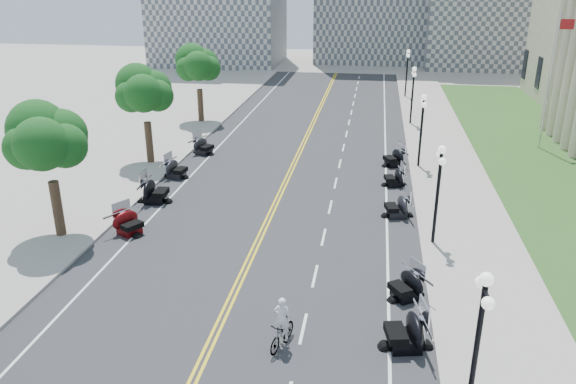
{
  "coord_description": "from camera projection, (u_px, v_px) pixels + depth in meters",
  "views": [
    {
      "loc": [
        5.39,
        -21.73,
        12.48
      ],
      "look_at": [
        1.22,
        4.91,
        2.0
      ],
      "focal_mm": 35.0,
      "sensor_mm": 36.0,
      "label": 1
    }
  ],
  "objects": [
    {
      "name": "lane_dash_10",
      "position": [
        340.0,
        164.0,
        39.58
      ],
      "size": [
        0.12,
        2.0,
        0.0
      ],
      "primitive_type": "cube",
      "color": "white",
      "rests_on": "road"
    },
    {
      "name": "street_lamp_2",
      "position": [
        437.0,
        196.0,
        26.81
      ],
      "size": [
        0.5,
        1.2,
        4.9
      ],
      "primitive_type": null,
      "color": "black",
      "rests_on": "sidewalk_north"
    },
    {
      "name": "lane_dash_16",
      "position": [
        355.0,
        96.0,
        61.68
      ],
      "size": [
        0.12,
        2.0,
        0.0
      ],
      "primitive_type": "cube",
      "color": "white",
      "rests_on": "road"
    },
    {
      "name": "edge_line_south",
      "position": [
        181.0,
        186.0,
        35.44
      ],
      "size": [
        0.12,
        90.0,
        0.0
      ],
      "primitive_type": "cube",
      "color": "white",
      "rests_on": "road"
    },
    {
      "name": "lane_dash_13",
      "position": [
        349.0,
        122.0,
        50.63
      ],
      "size": [
        0.12,
        2.0,
        0.0
      ],
      "primitive_type": "cube",
      "color": "white",
      "rests_on": "road"
    },
    {
      "name": "lawn",
      "position": [
        546.0,
        164.0,
        39.35
      ],
      "size": [
        9.0,
        60.0,
        0.1
      ],
      "primitive_type": "cube",
      "color": "#356023",
      "rests_on": "ground"
    },
    {
      "name": "motorcycle_n_8",
      "position": [
        394.0,
        177.0,
        35.25
      ],
      "size": [
        2.09,
        2.09,
        1.23
      ],
      "primitive_type": null,
      "rotation": [
        0.0,
        0.0,
        -1.36
      ],
      "color": "black",
      "rests_on": "road"
    },
    {
      "name": "lane_dash_11",
      "position": [
        343.0,
        148.0,
        43.26
      ],
      "size": [
        0.12,
        2.0,
        0.0
      ],
      "primitive_type": "cube",
      "color": "white",
      "rests_on": "road"
    },
    {
      "name": "lane_dash_14",
      "position": [
        351.0,
        112.0,
        54.31
      ],
      "size": [
        0.12,
        2.0,
        0.0
      ],
      "primitive_type": "cube",
      "color": "white",
      "rests_on": "road"
    },
    {
      "name": "lane_dash_12",
      "position": [
        346.0,
        134.0,
        46.95
      ],
      "size": [
        0.12,
        2.0,
        0.0
      ],
      "primitive_type": "cube",
      "color": "white",
      "rests_on": "road"
    },
    {
      "name": "street_lamp_4",
      "position": [
        412.0,
        96.0,
        48.92
      ],
      "size": [
        0.5,
        1.2,
        4.9
      ],
      "primitive_type": null,
      "color": "black",
      "rests_on": "sidewalk_north"
    },
    {
      "name": "lane_dash_7",
      "position": [
        324.0,
        237.0,
        28.53
      ],
      "size": [
        0.12,
        2.0,
        0.0
      ],
      "primitive_type": "cube",
      "color": "white",
      "rests_on": "road"
    },
    {
      "name": "street_lamp_1",
      "position": [
        476.0,
        351.0,
        15.76
      ],
      "size": [
        0.5,
        1.2,
        4.9
      ],
      "primitive_type": null,
      "color": "black",
      "rests_on": "sidewalk_north"
    },
    {
      "name": "centerline_yellow_a",
      "position": [
        279.0,
        191.0,
        34.53
      ],
      "size": [
        0.12,
        90.0,
        0.0
      ],
      "primitive_type": "cube",
      "color": "yellow",
      "rests_on": "road"
    },
    {
      "name": "lane_dash_15",
      "position": [
        353.0,
        104.0,
        58.0
      ],
      "size": [
        0.12,
        2.0,
        0.0
      ],
      "primitive_type": "cube",
      "color": "white",
      "rests_on": "road"
    },
    {
      "name": "lane_dash_6",
      "position": [
        315.0,
        276.0,
        24.85
      ],
      "size": [
        0.12,
        2.0,
        0.0
      ],
      "primitive_type": "cube",
      "color": "white",
      "rests_on": "road"
    },
    {
      "name": "tree_3",
      "position": [
        145.0,
        97.0,
        37.92
      ],
      "size": [
        4.8,
        4.8,
        9.2
      ],
      "primitive_type": null,
      "color": "#235619",
      "rests_on": "sidewalk_south"
    },
    {
      "name": "bicycle",
      "position": [
        282.0,
        334.0,
        19.99
      ],
      "size": [
        1.02,
        1.84,
        1.06
      ],
      "primitive_type": "imported",
      "rotation": [
        0.0,
        0.0,
        -0.32
      ],
      "color": "#A51414",
      "rests_on": "road"
    },
    {
      "name": "motorcycle_n_9",
      "position": [
        394.0,
        157.0,
        38.89
      ],
      "size": [
        2.57,
        2.57,
        1.35
      ],
      "primitive_type": null,
      "rotation": [
        0.0,
        0.0,
        -1.12
      ],
      "color": "black",
      "rests_on": "road"
    },
    {
      "name": "sidewalk_north",
      "position": [
        457.0,
        200.0,
        32.98
      ],
      "size": [
        5.0,
        90.0,
        0.15
      ],
      "primitive_type": "cube",
      "color": "#9E9991",
      "rests_on": "ground"
    },
    {
      "name": "lane_dash_19",
      "position": [
        359.0,
        77.0,
        72.73
      ],
      "size": [
        0.12,
        2.0,
        0.0
      ],
      "primitive_type": "cube",
      "color": "white",
      "rests_on": "road"
    },
    {
      "name": "lane_dash_18",
      "position": [
        358.0,
        83.0,
        69.05
      ],
      "size": [
        0.12,
        2.0,
        0.0
      ],
      "primitive_type": "cube",
      "color": "white",
      "rests_on": "road"
    },
    {
      "name": "sidewalk_south",
      "position": [
        120.0,
        181.0,
        36.01
      ],
      "size": [
        5.0,
        90.0,
        0.15
      ],
      "primitive_type": "cube",
      "color": "#9E9991",
      "rests_on": "ground"
    },
    {
      "name": "lane_dash_9",
      "position": [
        336.0,
        183.0,
        35.9
      ],
      "size": [
        0.12,
        2.0,
        0.0
      ],
      "primitive_type": "cube",
      "color": "white",
      "rests_on": "road"
    },
    {
      "name": "edge_line_north",
      "position": [
        386.0,
        197.0,
        33.59
      ],
      "size": [
        0.12,
        90.0,
        0.0
      ],
      "primitive_type": "cube",
      "color": "white",
      "rests_on": "road"
    },
    {
      "name": "road",
      "position": [
        281.0,
        192.0,
        34.52
      ],
      "size": [
        16.0,
        90.0,
        0.01
      ],
      "primitive_type": "cube",
      "color": "#333335",
      "rests_on": "ground"
    },
    {
      "name": "motorcycle_s_6",
      "position": [
        129.0,
        222.0,
        28.68
      ],
      "size": [
        2.63,
        2.63,
        1.34
      ],
      "primitive_type": null,
      "rotation": [
        0.0,
        0.0,
        1.03
      ],
      "color": "#590A0C",
      "rests_on": "road"
    },
    {
      "name": "motorcycle_n_4",
      "position": [
        406.0,
        330.0,
        19.84
      ],
      "size": [
        2.51,
        2.51,
        1.48
      ],
      "primitive_type": null,
      "rotation": [
        0.0,
        0.0,
        -1.37
      ],
      "color": "black",
      "rests_on": "road"
    },
    {
      "name": "street_lamp_5",
      "position": [
        407.0,
        73.0,
        59.97
      ],
      "size": [
        0.5,
        1.2,
        4.9
      ],
      "primitive_type": null,
      "color": "black",
      "rests_on": "sidewalk_north"
    },
    {
      "name": "tree_4",
      "position": [
        198.0,
        69.0,
        48.97
      ],
      "size": [
        4.8,
        4.8,
        9.2
      ],
      "primitive_type": null,
      "color": "#235619",
      "rests_on": "sidewalk_south"
    },
    {
      "name": "lane_dash_5",
      "position": [
        303.0,
        328.0,
        21.16
      ],
      "size": [
        0.12,
        2.0,
        0.0
      ],
      "primitive_type": "cube",
      "color": "white",
      "rests_on": "road"
    },
    {
      "name": "cyclist_rider",
      "position": [
        282.0,
        301.0,
        19.5
      ],
      "size": [
        0.6,
        0.4,
        1.65
      ],
      "primitive_type": "imported",
      "rotation": [
        0.0,
        0.0,
        3.14
      ],
      "color": "white",
      "rests_on": "bicycle"
    },
    {
      "name": "motorcycle_s_9",
      "position": [
        203.0,
        145.0,
        41.51
      ],
      "size": [
        2.49,
        2.49,
        1.34
      ],
      "primitive_type": null,
      "rotation": [
        0.0,
        0.0,
        1.2
      ],
      "color": "black",
      "rests_on": "road"
    },
    {
      "name": "motorcycle_s_7",
      "position": [
        155.0,
        190.0,
        32.64
      ],
      "size": [
        2.33,
        2.33,
        1.53
      ],
      "primitive_type": null,
      "rotation": [
        0.0,
        0.0,
        1.63
      ],
      "color": "black",
      "rests_on": "road"
    },
    {
      "name": "centerline_yellow_b",
      "position": [
        283.0,
        191.0,
        34.5
      ],
      "size": [
        0.12,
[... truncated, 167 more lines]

